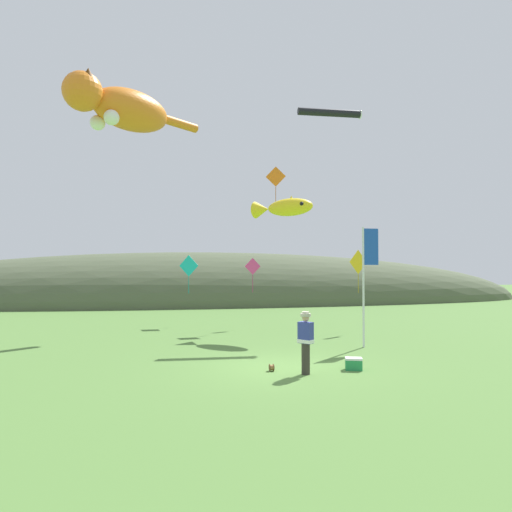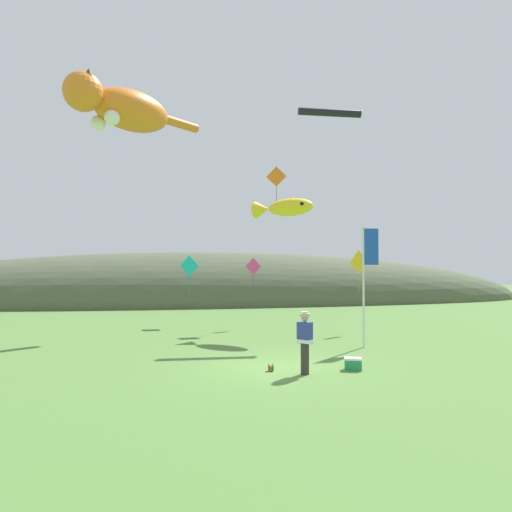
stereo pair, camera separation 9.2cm
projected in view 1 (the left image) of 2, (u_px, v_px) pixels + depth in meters
The scene contains 13 objects.
ground_plane at pixel (281, 368), 13.77m from camera, with size 120.00×120.00×0.00m, color #517A38.
distant_hill_ridge at pixel (206, 302), 40.22m from camera, with size 61.26×13.28×8.86m.
festival_attendant at pixel (306, 341), 12.94m from camera, with size 0.47×0.49×1.77m.
kite_spool at pixel (272, 368), 13.32m from camera, with size 0.13×0.21×0.21m.
picnic_cooler at pixel (354, 364), 13.48m from camera, with size 0.57×0.46×0.36m.
festival_banner_pole at pixel (367, 268), 17.45m from camera, with size 0.66×0.08×4.59m.
kite_giant_cat at pixel (121, 108), 20.96m from camera, with size 6.05×5.03×2.22m.
kite_fish_windsock at pixel (284, 208), 21.37m from camera, with size 2.81×2.75×0.95m.
kite_tube_streamer at pixel (330, 113), 22.33m from camera, with size 3.19×0.54×0.44m.
kite_diamond_teal at pixel (189, 266), 24.20m from camera, with size 0.97×0.63×2.04m.
kite_diamond_gold at pixel (358, 262), 21.88m from camera, with size 1.08×0.48×2.07m.
kite_diamond_pink at pixel (253, 267), 23.43m from camera, with size 0.86×0.20×1.77m.
kite_diamond_orange at pixel (276, 177), 24.90m from camera, with size 1.04×0.43×2.01m.
Camera 1 is at (-3.42, -13.45, 3.01)m, focal length 32.00 mm.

